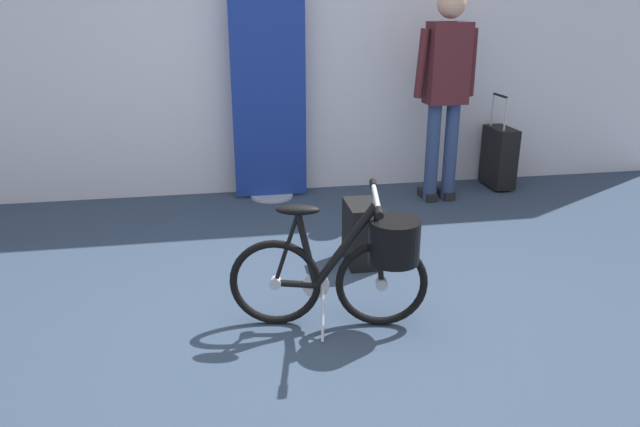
% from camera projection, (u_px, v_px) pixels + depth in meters
% --- Properties ---
extents(ground_plane, '(7.56, 7.56, 0.00)m').
position_uv_depth(ground_plane, '(331.00, 339.00, 3.04)').
color(ground_plane, '#2D3D51').
extents(back_wall, '(7.56, 0.10, 2.75)m').
position_uv_depth(back_wall, '(272.00, 28.00, 4.96)').
color(back_wall, silver).
rests_on(back_wall, ground_plane).
extents(floor_banner_stand, '(0.60, 0.36, 1.74)m').
position_uv_depth(floor_banner_stand, '(269.00, 105.00, 4.92)').
color(floor_banner_stand, '#B7B7BC').
rests_on(floor_banner_stand, ground_plane).
extents(folding_bike_foreground, '(1.01, 0.53, 0.73)m').
position_uv_depth(folding_bike_foreground, '(354.00, 262.00, 3.06)').
color(folding_bike_foreground, black).
rests_on(folding_bike_foreground, ground_plane).
extents(visitor_near_wall, '(0.54, 0.29, 1.68)m').
position_uv_depth(visitor_near_wall, '(446.00, 84.00, 4.79)').
color(visitor_near_wall, navy).
rests_on(visitor_near_wall, ground_plane).
extents(rolling_suitcase, '(0.20, 0.37, 0.83)m').
position_uv_depth(rolling_suitcase, '(499.00, 156.00, 5.36)').
color(rolling_suitcase, black).
rests_on(rolling_suitcase, ground_plane).
extents(backpack_on_floor, '(0.23, 0.32, 0.40)m').
position_uv_depth(backpack_on_floor, '(362.00, 234.00, 3.86)').
color(backpack_on_floor, black).
rests_on(backpack_on_floor, ground_plane).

